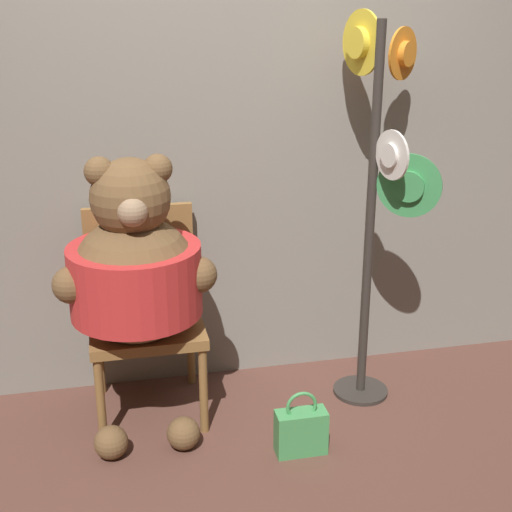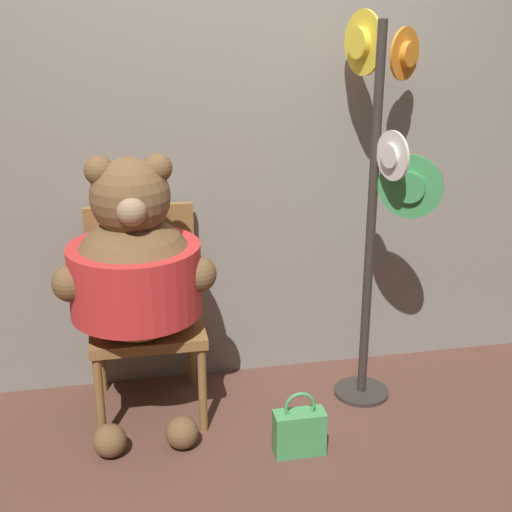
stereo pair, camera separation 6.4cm
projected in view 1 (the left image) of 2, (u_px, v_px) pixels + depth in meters
ground_plane at (252, 442)px, 3.29m from camera, size 14.00×14.00×0.00m
wall_back at (221, 149)px, 3.53m from camera, size 8.00×0.10×2.44m
chair at (144, 305)px, 3.43m from camera, size 0.53×0.52×0.99m
teddy_bear at (135, 272)px, 3.18m from camera, size 0.72×0.64×1.30m
hat_display_rack at (380, 177)px, 3.32m from camera, size 0.41×0.51×1.88m
handbag_on_ground at (301, 430)px, 3.18m from camera, size 0.23×0.10×0.31m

